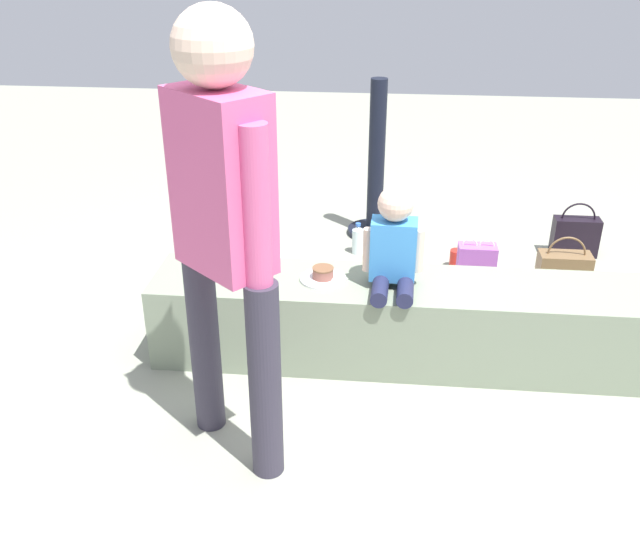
# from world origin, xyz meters

# --- Properties ---
(ground_plane) EXTENTS (12.00, 12.00, 0.00)m
(ground_plane) POSITION_xyz_m (0.00, 0.00, 0.00)
(ground_plane) COLOR gray
(concrete_ledge) EXTENTS (2.58, 0.44, 0.42)m
(concrete_ledge) POSITION_xyz_m (0.00, 0.00, 0.21)
(concrete_ledge) COLOR gray
(concrete_ledge) RESTS_ON ground_plane
(child_seated) EXTENTS (0.28, 0.32, 0.48)m
(child_seated) POSITION_xyz_m (-0.15, -0.03, 0.63)
(child_seated) COLOR #212444
(child_seated) RESTS_ON concrete_ledge
(adult_standing) EXTENTS (0.42, 0.39, 1.73)m
(adult_standing) POSITION_xyz_m (-0.75, -0.71, 1.04)
(adult_standing) COLOR #34303F
(adult_standing) RESTS_ON ground_plane
(cake_plate) EXTENTS (0.22, 0.22, 0.07)m
(cake_plate) POSITION_xyz_m (-0.47, -0.00, 0.44)
(cake_plate) COLOR white
(cake_plate) RESTS_ON concrete_ledge
(gift_bag) EXTENTS (0.21, 0.12, 0.36)m
(gift_bag) POSITION_xyz_m (0.34, 0.70, 0.16)
(gift_bag) COLOR #B259BF
(gift_bag) RESTS_ON ground_plane
(railing_post) EXTENTS (0.36, 0.36, 1.07)m
(railing_post) POSITION_xyz_m (-0.26, 1.53, 0.40)
(railing_post) COLOR black
(railing_post) RESTS_ON ground_plane
(water_bottle_near_gift) EXTENTS (0.07, 0.07, 0.18)m
(water_bottle_near_gift) POSITION_xyz_m (0.63, 0.70, 0.08)
(water_bottle_near_gift) COLOR silver
(water_bottle_near_gift) RESTS_ON ground_plane
(water_bottle_far_side) EXTENTS (0.07, 0.07, 0.21)m
(water_bottle_far_side) POSITION_xyz_m (-0.36, 1.20, 0.10)
(water_bottle_far_side) COLOR silver
(water_bottle_far_side) RESTS_ON ground_plane
(party_cup_red) EXTENTS (0.08, 0.08, 0.12)m
(party_cup_red) POSITION_xyz_m (0.27, 1.05, 0.06)
(party_cup_red) COLOR red
(party_cup_red) RESTS_ON ground_plane
(cake_box_white) EXTENTS (0.33, 0.33, 0.14)m
(cake_box_white) POSITION_xyz_m (-0.66, 0.84, 0.07)
(cake_box_white) COLOR white
(cake_box_white) RESTS_ON ground_plane
(handbag_black_leather) EXTENTS (0.29, 0.12, 0.36)m
(handbag_black_leather) POSITION_xyz_m (1.04, 1.32, 0.13)
(handbag_black_leather) COLOR black
(handbag_black_leather) RESTS_ON ground_plane
(handbag_brown_canvas) EXTENTS (0.30, 0.14, 0.33)m
(handbag_brown_canvas) POSITION_xyz_m (0.87, 0.83, 0.12)
(handbag_brown_canvas) COLOR brown
(handbag_brown_canvas) RESTS_ON ground_plane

